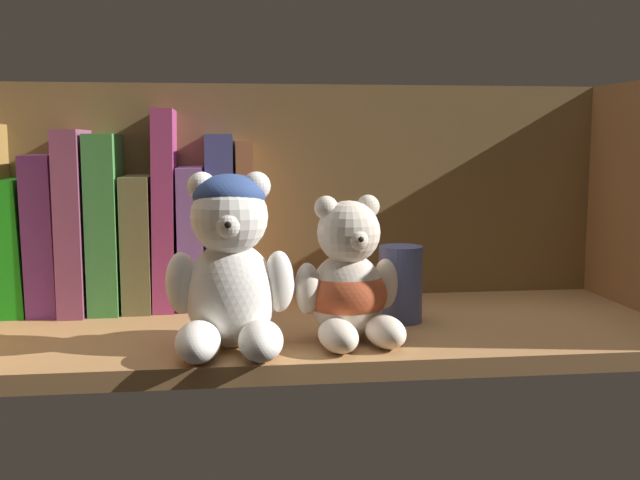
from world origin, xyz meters
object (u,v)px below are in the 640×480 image
Objects in this scene: book_3 at (49,232)px; book_6 at (140,241)px; teddy_bear_larger at (230,266)px; book_5 at (108,221)px; book_2 at (20,244)px; teddy_bear_smaller at (349,284)px; book_4 at (78,220)px; book_9 at (220,220)px; book_8 at (192,236)px; book_7 at (166,209)px; book_10 at (244,223)px; pillar_candle at (400,283)px.

book_3 is 1.16× the size of book_6.
book_5 is at bearing 124.35° from teddy_bear_larger.
teddy_bear_smaller is (37.66, -20.05, -2.13)cm from book_2.
book_2 is 42.71cm from teddy_bear_smaller.
teddy_bear_smaller is at bearing -40.74° from book_6.
book_4 reaches higher than book_9.
book_7 is at bearing 180.00° from book_8.
book_4 is 1.06× the size of book_10.
teddy_bear_larger is 2.02× the size of pillar_candle.
teddy_bear_larger is at bearing -87.28° from book_9.
book_9 reaches higher than teddy_bear_larger.
book_7 is 1.18× the size of book_10.
teddy_bear_smaller is (10.18, -20.05, -4.39)cm from book_10.
book_6 reaches higher than teddy_bear_smaller.
book_10 is at bearing 0.00° from book_7.
book_10 is at bearing 0.00° from book_2.
book_8 reaches higher than book_2.
book_7 is 2.79× the size of pillar_candle.
book_5 reaches higher than book_3.
book_9 is (10.02, 0.00, 2.53)cm from book_6.
book_2 is 1.07× the size of teddy_bear_smaller.
book_3 is 14.51cm from book_7.
pillar_candle is at bearing -26.44° from book_8.
pillar_candle is at bearing 47.82° from teddy_bear_smaller.
book_8 is 6.83cm from book_10.
book_6 is (10.94, 0.00, -1.31)cm from book_3.
book_8 reaches higher than pillar_candle.
teddy_bear_smaller is 10.99cm from pillar_candle.
book_6 is 30.81cm from teddy_bear_smaller.
book_7 is (17.68, 0.00, 4.16)cm from book_2.
book_4 is 1.02× the size of book_9.
book_10 is (16.90, 0.00, -0.41)cm from book_5.
teddy_bear_smaller is (34.22, -20.05, -3.57)cm from book_3.
book_9 is (3.56, 0.00, 2.02)cm from book_8.
pillar_candle is (34.38, -11.99, -6.38)cm from book_5.
book_8 is 0.99× the size of teddy_bear_larger.
book_5 is 26.44cm from teddy_bear_larger.
teddy_bear_larger is (7.75, -21.74, -3.84)cm from book_7.
book_2 is 46.68cm from pillar_candle.
book_5 is 0.88× the size of book_7.
book_9 is at bearing 180.00° from book_10.
teddy_bear_larger is at bearing -78.06° from book_8.
book_10 reaches higher than teddy_bear_smaller.
book_10 is at bearing 0.00° from book_4.
book_4 is 36.99cm from teddy_bear_smaller.
book_3 is 39.82cm from teddy_bear_smaller.
book_4 is 1.02× the size of book_5.
book_5 is 36.97cm from pillar_candle.
book_5 is at bearing 0.00° from book_4.
book_4 reaches higher than book_3.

